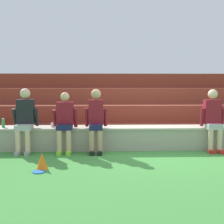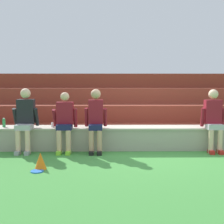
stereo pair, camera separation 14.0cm
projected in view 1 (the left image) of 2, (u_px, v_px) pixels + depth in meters
ground_plane at (152, 151)px, 6.64m from camera, size 80.00×80.00×0.00m
stone_seating_wall at (151, 137)px, 6.88m from camera, size 9.11×0.58×0.53m
brick_bleachers at (139, 110)px, 9.15m from camera, size 11.30×3.09×1.84m
person_left_of_center at (25, 118)px, 6.48m from camera, size 0.56×0.58×1.43m
person_center at (65, 120)px, 6.47m from camera, size 0.55×0.51×1.34m
person_right_of_center at (96, 119)px, 6.48m from camera, size 0.50×0.55×1.41m
person_far_right at (213, 118)px, 6.58m from camera, size 0.55×0.50×1.40m
water_bottle_mid_left at (3, 123)px, 6.72m from camera, size 0.07×0.07×0.21m
plastic_cup_right_end at (53, 125)px, 6.75m from camera, size 0.08×0.08×0.10m
frisbee at (39, 172)px, 5.09m from camera, size 0.23×0.23×0.02m
sports_cone at (42, 161)px, 5.24m from camera, size 0.21×0.21×0.30m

